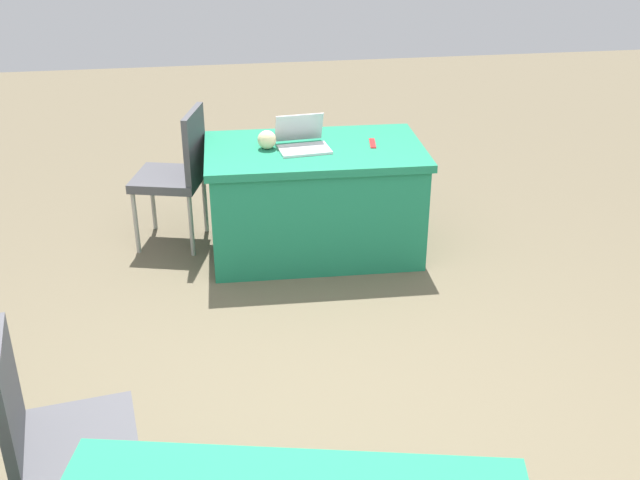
{
  "coord_description": "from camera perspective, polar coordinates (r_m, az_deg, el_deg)",
  "views": [
    {
      "loc": [
        0.32,
        2.92,
        2.42
      ],
      "look_at": [
        -0.14,
        -0.11,
        0.9
      ],
      "focal_mm": 43.53,
      "sensor_mm": 36.0,
      "label": 1
    }
  ],
  "objects": [
    {
      "name": "ground_plane",
      "position": [
        3.8,
        -1.95,
        -13.15
      ],
      "size": [
        14.4,
        14.4,
        0.0
      ],
      "primitive_type": "plane",
      "color": "brown"
    },
    {
      "name": "table_foreground",
      "position": [
        5.17,
        -0.4,
        2.99
      ],
      "size": [
        1.44,
        0.88,
        0.74
      ],
      "rotation": [
        0.0,
        0.0,
        -0.03
      ],
      "color": "#1E7A56",
      "rests_on": "ground"
    },
    {
      "name": "chair_tucked_left",
      "position": [
        5.3,
        -10.41,
        5.15
      ],
      "size": [
        0.54,
        0.54,
        0.95
      ],
      "rotation": [
        0.0,
        0.0,
        4.45
      ],
      "color": "#9E9993",
      "rests_on": "ground"
    },
    {
      "name": "chair_aisle",
      "position": [
        3.07,
        -19.02,
        -13.14
      ],
      "size": [
        0.5,
        0.5,
        0.94
      ],
      "rotation": [
        0.0,
        0.0,
        1.72
      ],
      "color": "#9E9993",
      "rests_on": "ground"
    },
    {
      "name": "laptop_silver",
      "position": [
        5.01,
        -1.28,
        7.18
      ],
      "size": [
        0.34,
        0.32,
        0.21
      ],
      "rotation": [
        0.0,
        0.0,
        0.1
      ],
      "color": "silver",
      "rests_on": "table_foreground"
    },
    {
      "name": "yarn_ball",
      "position": [
        5.01,
        -3.93,
        7.37
      ],
      "size": [
        0.12,
        0.12,
        0.12
      ],
      "primitive_type": "sphere",
      "color": "beige",
      "rests_on": "table_foreground"
    },
    {
      "name": "scissors_red",
      "position": [
        5.11,
        3.88,
        7.11
      ],
      "size": [
        0.06,
        0.18,
        0.01
      ],
      "primitive_type": "cube",
      "rotation": [
        0.0,
        0.0,
        1.42
      ],
      "color": "red",
      "rests_on": "table_foreground"
    }
  ]
}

